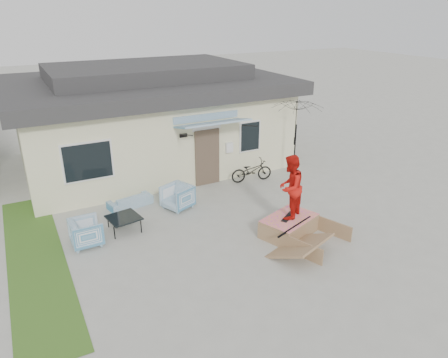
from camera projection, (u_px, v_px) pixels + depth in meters
name	position (u px, v px, depth m)	size (l,w,h in m)	color
ground	(244.00, 246.00, 11.61)	(90.00, 90.00, 0.00)	#9B9B91
grass_strip	(36.00, 259.00, 11.02)	(1.40, 8.00, 0.01)	#325A1D
house	(149.00, 116.00, 17.42)	(10.80, 8.49, 4.10)	beige
loveseat	(130.00, 199.00, 13.82)	(1.46, 0.43, 0.57)	teal
armchair_left	(86.00, 231.00, 11.55)	(0.82, 0.77, 0.84)	teal
armchair_right	(177.00, 196.00, 13.65)	(0.85, 0.79, 0.87)	teal
coffee_table	(124.00, 223.00, 12.37)	(0.87, 0.87, 0.43)	black
bicycle	(252.00, 168.00, 15.75)	(0.56, 1.60, 1.03)	black
patio_umbrella	(296.00, 134.00, 15.66)	(2.02, 1.88, 2.20)	black
skate_ramp	(289.00, 226.00, 12.14)	(1.57, 2.10, 0.52)	olive
skateboard	(288.00, 217.00, 12.07)	(0.73, 0.18, 0.05)	black
skater	(290.00, 186.00, 11.70)	(0.91, 0.70, 1.86)	red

